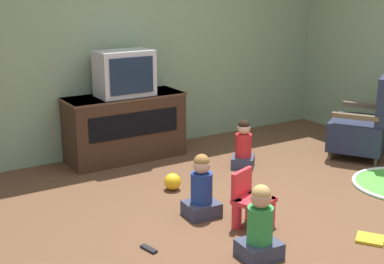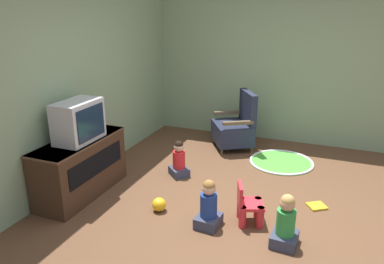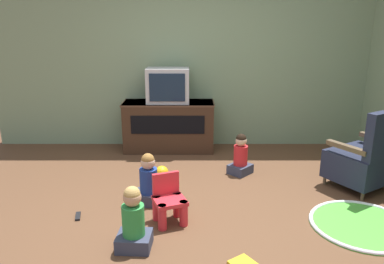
{
  "view_description": "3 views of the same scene",
  "coord_description": "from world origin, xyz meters",
  "px_view_note": "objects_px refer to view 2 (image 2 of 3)",
  "views": [
    {
      "loc": [
        -2.76,
        -3.14,
        1.89
      ],
      "look_at": [
        -0.35,
        0.71,
        0.6
      ],
      "focal_mm": 50.0,
      "sensor_mm": 36.0,
      "label": 1
    },
    {
      "loc": [
        -3.81,
        -0.82,
        2.25
      ],
      "look_at": [
        -0.13,
        0.64,
        0.89
      ],
      "focal_mm": 35.0,
      "sensor_mm": 36.0,
      "label": 2
    },
    {
      "loc": [
        -0.08,
        -3.21,
        1.78
      ],
      "look_at": [
        -0.07,
        0.78,
        0.62
      ],
      "focal_mm": 35.0,
      "sensor_mm": 36.0,
      "label": 3
    }
  ],
  "objects_px": {
    "black_armchair": "(236,127)",
    "tv_cabinet": "(81,166)",
    "television": "(79,121)",
    "yellow_kid_chair": "(248,207)",
    "child_watching_center": "(179,161)",
    "child_watching_right": "(286,224)",
    "child_watching_left": "(209,207)",
    "toy_ball": "(159,205)",
    "book": "(317,206)"
  },
  "relations": [
    {
      "from": "child_watching_center",
      "to": "toy_ball",
      "type": "xyz_separation_m",
      "value": [
        -0.95,
        -0.17,
        -0.14
      ]
    },
    {
      "from": "television",
      "to": "child_watching_left",
      "type": "xyz_separation_m",
      "value": [
        -0.11,
        -1.66,
        -0.72
      ]
    },
    {
      "from": "child_watching_right",
      "to": "television",
      "type": "bearing_deg",
      "value": 89.99
    },
    {
      "from": "child_watching_left",
      "to": "black_armchair",
      "type": "bearing_deg",
      "value": 12.47
    },
    {
      "from": "child_watching_left",
      "to": "toy_ball",
      "type": "xyz_separation_m",
      "value": [
        0.08,
        0.63,
        -0.15
      ]
    },
    {
      "from": "toy_ball",
      "to": "yellow_kid_chair",
      "type": "bearing_deg",
      "value": -81.61
    },
    {
      "from": "yellow_kid_chair",
      "to": "television",
      "type": "bearing_deg",
      "value": 72.82
    },
    {
      "from": "tv_cabinet",
      "to": "yellow_kid_chair",
      "type": "relative_size",
      "value": 2.87
    },
    {
      "from": "black_armchair",
      "to": "book",
      "type": "bearing_deg",
      "value": 11.22
    },
    {
      "from": "black_armchair",
      "to": "yellow_kid_chair",
      "type": "relative_size",
      "value": 2.07
    },
    {
      "from": "child_watching_right",
      "to": "book",
      "type": "height_order",
      "value": "child_watching_right"
    },
    {
      "from": "tv_cabinet",
      "to": "black_armchair",
      "type": "bearing_deg",
      "value": -30.62
    },
    {
      "from": "tv_cabinet",
      "to": "book",
      "type": "xyz_separation_m",
      "value": [
        0.73,
        -2.75,
        -0.36
      ]
    },
    {
      "from": "yellow_kid_chair",
      "to": "toy_ball",
      "type": "height_order",
      "value": "yellow_kid_chair"
    },
    {
      "from": "child_watching_right",
      "to": "toy_ball",
      "type": "relative_size",
      "value": 3.45
    },
    {
      "from": "child_watching_center",
      "to": "toy_ball",
      "type": "distance_m",
      "value": 0.98
    },
    {
      "from": "black_armchair",
      "to": "child_watching_right",
      "type": "distance_m",
      "value": 2.67
    },
    {
      "from": "television",
      "to": "black_armchair",
      "type": "relative_size",
      "value": 0.63
    },
    {
      "from": "black_armchair",
      "to": "yellow_kid_chair",
      "type": "distance_m",
      "value": 2.26
    },
    {
      "from": "tv_cabinet",
      "to": "black_armchair",
      "type": "xyz_separation_m",
      "value": [
        2.25,
        -1.33,
        -0.02
      ]
    },
    {
      "from": "television",
      "to": "child_watching_center",
      "type": "bearing_deg",
      "value": -43.07
    },
    {
      "from": "television",
      "to": "child_watching_left",
      "type": "relative_size",
      "value": 1.09
    },
    {
      "from": "television",
      "to": "yellow_kid_chair",
      "type": "relative_size",
      "value": 1.31
    },
    {
      "from": "child_watching_right",
      "to": "toy_ball",
      "type": "xyz_separation_m",
      "value": [
        0.12,
        1.43,
        -0.16
      ]
    },
    {
      "from": "toy_ball",
      "to": "television",
      "type": "bearing_deg",
      "value": 88.65
    },
    {
      "from": "book",
      "to": "child_watching_right",
      "type": "bearing_deg",
      "value": 39.41
    },
    {
      "from": "yellow_kid_chair",
      "to": "child_watching_right",
      "type": "bearing_deg",
      "value": -142.24
    },
    {
      "from": "television",
      "to": "yellow_kid_chair",
      "type": "xyz_separation_m",
      "value": [
        0.12,
        -2.04,
        -0.76
      ]
    },
    {
      "from": "child_watching_center",
      "to": "book",
      "type": "bearing_deg",
      "value": -142.84
    },
    {
      "from": "television",
      "to": "child_watching_right",
      "type": "xyz_separation_m",
      "value": [
        -0.14,
        -2.46,
        -0.71
      ]
    },
    {
      "from": "tv_cabinet",
      "to": "black_armchair",
      "type": "height_order",
      "value": "black_armchair"
    },
    {
      "from": "yellow_kid_chair",
      "to": "child_watching_center",
      "type": "distance_m",
      "value": 1.42
    },
    {
      "from": "child_watching_center",
      "to": "child_watching_right",
      "type": "relative_size",
      "value": 0.93
    },
    {
      "from": "tv_cabinet",
      "to": "toy_ball",
      "type": "height_order",
      "value": "tv_cabinet"
    },
    {
      "from": "black_armchair",
      "to": "child_watching_left",
      "type": "relative_size",
      "value": 1.73
    },
    {
      "from": "child_watching_center",
      "to": "black_armchair",
      "type": "bearing_deg",
      "value": -64.7
    },
    {
      "from": "tv_cabinet",
      "to": "television",
      "type": "xyz_separation_m",
      "value": [
        0.0,
        -0.04,
        0.58
      ]
    },
    {
      "from": "toy_ball",
      "to": "book",
      "type": "relative_size",
      "value": 0.61
    },
    {
      "from": "tv_cabinet",
      "to": "child_watching_right",
      "type": "bearing_deg",
      "value": -93.22
    },
    {
      "from": "yellow_kid_chair",
      "to": "book",
      "type": "xyz_separation_m",
      "value": [
        0.61,
        -0.68,
        -0.17
      ]
    },
    {
      "from": "toy_ball",
      "to": "book",
      "type": "xyz_separation_m",
      "value": [
        0.76,
        -1.68,
        -0.07
      ]
    },
    {
      "from": "black_armchair",
      "to": "tv_cabinet",
      "type": "bearing_deg",
      "value": -62.32
    },
    {
      "from": "yellow_kid_chair",
      "to": "book",
      "type": "distance_m",
      "value": 0.93
    },
    {
      "from": "tv_cabinet",
      "to": "yellow_kid_chair",
      "type": "bearing_deg",
      "value": -86.6
    },
    {
      "from": "toy_ball",
      "to": "black_armchair",
      "type": "bearing_deg",
      "value": -6.54
    },
    {
      "from": "child_watching_center",
      "to": "toy_ball",
      "type": "bearing_deg",
      "value": 143.24
    },
    {
      "from": "child_watching_center",
      "to": "book",
      "type": "xyz_separation_m",
      "value": [
        -0.2,
        -1.84,
        -0.21
      ]
    },
    {
      "from": "tv_cabinet",
      "to": "child_watching_right",
      "type": "distance_m",
      "value": 2.51
    },
    {
      "from": "child_watching_center",
      "to": "child_watching_right",
      "type": "height_order",
      "value": "child_watching_right"
    },
    {
      "from": "yellow_kid_chair",
      "to": "child_watching_center",
      "type": "xyz_separation_m",
      "value": [
        0.81,
        1.17,
        0.03
      ]
    }
  ]
}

